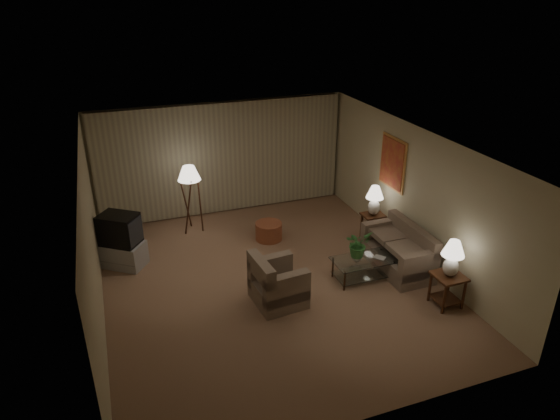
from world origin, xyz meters
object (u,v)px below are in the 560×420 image
Objects in this scene: table_lamp_near at (453,255)px; crt_tv at (119,229)px; tv_cabinet at (123,254)px; floor_lamp at (191,198)px; ottoman at (269,231)px; sofa at (397,253)px; side_table_far at (372,223)px; vase at (357,257)px; side_table_near at (448,285)px; coffee_table at (363,266)px; table_lamp_far at (375,198)px; armchair at (278,284)px.

crt_tv is (-5.20, 3.31, -0.19)m from table_lamp_near.
floor_lamp is (1.59, 1.05, 0.56)m from tv_cabinet.
ottoman is at bearing -33.66° from floor_lamp.
side_table_far is (0.15, 1.25, 0.04)m from sofa.
ottoman is at bearing 115.72° from vase.
side_table_near reaches higher than coffee_table.
crt_tv is 1.51× the size of ottoman.
side_table_near is 1.67m from vase.
sofa is 1.50m from table_lamp_near.
ottoman is at bearing 160.06° from table_lamp_far.
table_lamp_far is 5.25m from crt_tv.
coffee_table is (-0.95, -1.35, -0.12)m from side_table_far.
sofa is at bearing 5.99° from vase.
side_table_far reaches higher than coffee_table.
armchair reaches higher than coffee_table.
tv_cabinet is (-5.20, 0.71, -0.14)m from side_table_far.
coffee_table is at bearing 10.06° from crt_tv.
vase is at bearing -129.25° from side_table_far.
crt_tv is (-2.48, 2.22, 0.44)m from armchair.
side_table_near is 0.68× the size of crt_tv.
side_table_near is 5.67m from floor_lamp.
armchair is at bearing 158.28° from side_table_near.
table_lamp_near is 0.43× the size of floor_lamp.
tv_cabinet is at bearing -146.71° from floor_lamp.
side_table_near is at bearing 3.46° from tv_cabinet.
side_table_near is 2.66m from table_lamp_far.
floor_lamp is at bearing 69.23° from tv_cabinet.
armchair is 0.87× the size of coffee_table.
vase is at bearing 9.25° from crt_tv.
vase is (1.02, -2.12, 0.31)m from ottoman.
ottoman is at bearing 160.06° from side_table_far.
side_table_far is at bearing -25.98° from floor_lamp.
crt_tv is 4.60m from vase.
tv_cabinet is (-5.20, 0.71, -0.74)m from table_lamp_far.
sofa is 2.37× the size of table_lamp_near.
ottoman is (3.08, 0.06, -0.61)m from crt_tv.
coffee_table is (-0.95, 1.25, -0.13)m from side_table_near.
side_table_far is 0.68× the size of crt_tv.
side_table_near is at bearing -90.00° from side_table_far.
vase is at bearing -64.28° from ottoman.
vase is at bearing 180.00° from coffee_table.
side_table_far is 0.90× the size of table_lamp_near.
table_lamp_far is at bearing 28.16° from crt_tv.
side_table_far is at bearing 50.75° from vase.
table_lamp_near is at bearing -48.58° from vase.
side_table_far is 1.66m from coffee_table.
side_table_near and side_table_far have the same top height.
crt_tv is (-4.25, 2.06, 0.53)m from coffee_table.
coffee_table is at bearing 10.06° from tv_cabinet.
floor_lamp is (-3.61, 1.76, -0.18)m from table_lamp_far.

